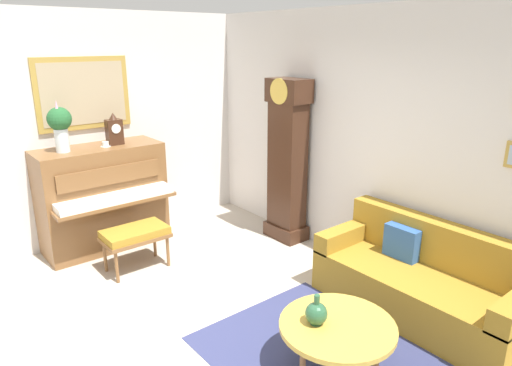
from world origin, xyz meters
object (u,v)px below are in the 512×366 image
flower_vase (60,124)px  green_jug (316,313)px  grandfather_clock (287,165)px  coffee_table (337,327)px  piano_bench (135,235)px  mantel_clock (114,130)px  teacup (106,145)px  couch (421,282)px  piano (103,197)px

flower_vase → green_jug: (3.20, 0.75, -1.07)m
grandfather_clock → coffee_table: 2.60m
piano_bench → grandfather_clock: bearing=77.7°
mantel_clock → flower_vase: bearing=-90.0°
flower_vase → teacup: size_ratio=5.00×
piano_bench → mantel_clock: (-0.79, 0.19, 1.02)m
grandfather_clock → couch: 2.16m
flower_vase → green_jug: flower_vase is taller
piano → teacup: size_ratio=12.41×
teacup → coffee_table: bearing=7.0°
coffee_table → mantel_clock: (-3.30, -0.27, 1.04)m
piano_bench → teacup: (-0.75, 0.05, 0.88)m
piano → mantel_clock: mantel_clock is taller
grandfather_clock → mantel_clock: (-1.20, -1.69, 0.46)m
couch → mantel_clock: 3.75m
couch → coffee_table: size_ratio=2.16×
teacup → piano_bench: bearing=-4.0°
piano → green_jug: 3.22m
green_jug → piano: bearing=-173.6°
flower_vase → teacup: (0.04, 0.47, -0.29)m
piano → green_jug: piano is taller
mantel_clock → piano_bench: bearing=-13.4°
piano_bench → couch: bearing=34.3°
piano_bench → flower_vase: bearing=-152.2°
flower_vase → couch: bearing=32.8°
coffee_table → teacup: (-3.27, -0.40, 0.89)m
piano → teacup: 0.65m
piano_bench → coffee_table: piano_bench is taller
couch → mantel_clock: size_ratio=5.00×
piano → green_jug: (3.20, 0.36, -0.13)m
green_jug → flower_vase: bearing=-166.8°
piano → mantel_clock: (0.00, 0.21, 0.79)m
green_jug → mantel_clock: bearing=-177.4°
coffee_table → green_jug: green_jug is taller
piano → couch: (3.25, 1.71, -0.32)m
green_jug → couch: bearing=87.6°
couch → piano_bench: bearing=-145.7°
couch → teacup: size_ratio=16.38×
piano_bench → mantel_clock: mantel_clock is taller
piano → coffee_table: size_ratio=1.64×
teacup → green_jug: teacup is taller
flower_vase → teacup: bearing=85.2°
piano → couch: piano is taller
grandfather_clock → green_jug: bearing=-37.7°
piano_bench → mantel_clock: 1.31m
piano_bench → flower_vase: flower_vase is taller
grandfather_clock → piano: bearing=-122.3°
piano_bench → grandfather_clock: (0.41, 1.88, 0.56)m
coffee_table → flower_vase: flower_vase is taller
mantel_clock → green_jug: bearing=2.6°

